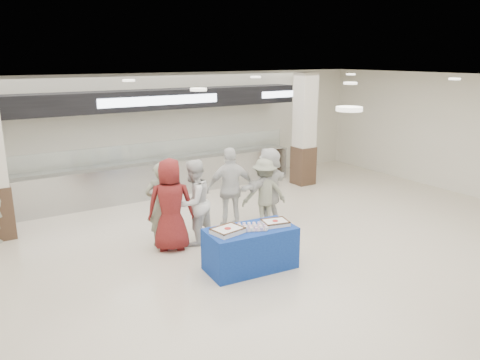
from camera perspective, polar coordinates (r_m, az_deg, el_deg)
ground at (r=8.46m, az=4.66°, el=-10.63°), size 14.00×14.00×0.00m
serving_line at (r=12.62m, az=-9.96°, el=3.34°), size 8.70×0.85×2.80m
column_right at (r=13.58m, az=7.85°, el=5.83°), size 0.55×0.55×3.20m
display_table at (r=8.27m, az=1.27°, el=-8.35°), size 1.61×0.90×0.75m
sheet_cake_left at (r=7.90m, az=-1.51°, el=-6.13°), size 0.56×0.47×0.10m
sheet_cake_right at (r=8.30m, az=4.31°, el=-5.16°), size 0.51×0.43×0.09m
cupcake_tray at (r=8.09m, az=1.56°, el=-5.74°), size 0.53×0.48×0.07m
civilian_maroon at (r=8.98m, az=-8.45°, el=-3.01°), size 1.03×0.87×1.80m
soldier_a at (r=9.24m, az=-9.55°, el=-2.96°), size 0.70×0.56×1.67m
chef_tall at (r=9.23m, az=-5.66°, el=-2.73°), size 1.02×0.93×1.71m
chef_short at (r=9.98m, az=-1.11°, el=-1.06°), size 1.13×0.72×1.79m
soldier_b at (r=10.15m, az=3.00°, el=-1.58°), size 1.10×0.81×1.52m
civilian_white at (r=10.30m, az=3.54°, el=-0.75°), size 1.68×1.09×1.73m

